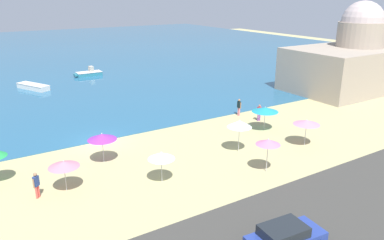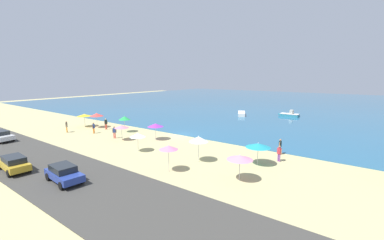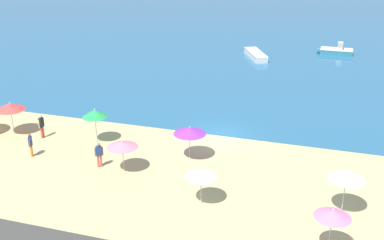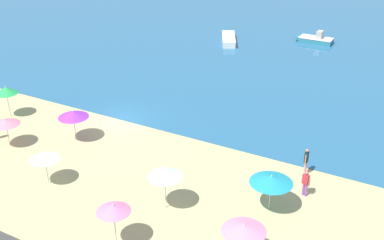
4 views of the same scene
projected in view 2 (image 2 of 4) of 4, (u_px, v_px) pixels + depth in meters
ground_plane at (181, 135)px, 37.77m from camera, size 160.00×160.00×0.00m
sea at (291, 103)px, 81.12m from camera, size 150.00×110.00×0.05m
coastal_road at (57, 171)px, 23.58m from camera, size 80.00×8.00×0.06m
beach_umbrella_0 at (97, 115)px, 42.92m from camera, size 2.18×2.18×2.52m
beach_umbrella_1 at (124, 118)px, 39.38m from camera, size 1.79×1.79×2.57m
beach_umbrella_2 at (240, 158)px, 21.15m from camera, size 2.18×2.18×2.27m
beach_umbrella_3 at (122, 127)px, 34.55m from camera, size 1.96×1.96×2.14m
beach_umbrella_4 at (138, 135)px, 29.39m from camera, size 1.82×1.82×2.24m
beach_umbrella_5 at (258, 145)px, 24.98m from camera, size 2.43×2.43×2.26m
beach_umbrella_6 at (169, 148)px, 23.16m from camera, size 1.74×1.74×2.53m
beach_umbrella_7 at (199, 139)px, 25.86m from camera, size 1.97×1.97×2.71m
beach_umbrella_8 at (155, 125)px, 34.74m from camera, size 2.17×2.17×2.34m
beach_umbrella_9 at (84, 115)px, 43.64m from camera, size 2.36×2.36×2.26m
bather_0 at (114, 132)px, 35.79m from camera, size 0.45×0.41×1.71m
bather_1 at (94, 127)px, 38.84m from camera, size 0.36×0.52×1.66m
bather_2 at (67, 126)px, 39.44m from camera, size 0.48×0.39×1.78m
bather_3 at (279, 153)px, 26.13m from camera, size 0.54×0.33×1.67m
bather_4 at (106, 123)px, 41.67m from camera, size 0.26×0.57×1.81m
bather_5 at (280, 146)px, 28.37m from camera, size 0.25×0.57×1.79m
parked_car_0 at (14, 163)px, 23.44m from camera, size 4.41×2.02×1.41m
parked_car_1 at (64, 173)px, 21.02m from camera, size 4.05×2.09×1.40m
parked_car_3 at (0, 136)px, 34.00m from camera, size 4.20×2.22×1.39m
skiff_nearshore at (242, 114)px, 56.31m from camera, size 3.55×5.39×0.69m
skiff_offshore at (290, 115)px, 54.60m from camera, size 4.14×1.81×1.42m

